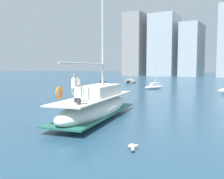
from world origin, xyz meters
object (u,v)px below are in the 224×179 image
at_px(main_sailboat, 97,105).
at_px(moored_cutter_right, 131,81).
at_px(seagull, 133,146).
at_px(moored_cutter_left, 103,84).
at_px(moored_catamaran, 154,86).

height_order(main_sailboat, moored_cutter_right, main_sailboat).
bearing_deg(main_sailboat, seagull, -42.50).
bearing_deg(seagull, moored_cutter_left, 125.30).
height_order(main_sailboat, moored_cutter_left, main_sailboat).
height_order(main_sailboat, seagull, main_sailboat).
bearing_deg(moored_catamaran, main_sailboat, -77.10).
relative_size(moored_cutter_right, seagull, 6.18).
relative_size(main_sailboat, seagull, 15.74).
height_order(moored_cutter_left, seagull, moored_cutter_left).
height_order(moored_cutter_right, seagull, moored_cutter_right).
bearing_deg(seagull, moored_catamaran, 110.01).
bearing_deg(moored_cutter_right, main_sailboat, -66.49).
xyz_separation_m(moored_catamaran, moored_cutter_left, (-9.34, -0.63, 0.07)).
height_order(main_sailboat, moored_catamaran, main_sailboat).
distance_m(moored_cutter_left, moored_cutter_right, 12.74).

